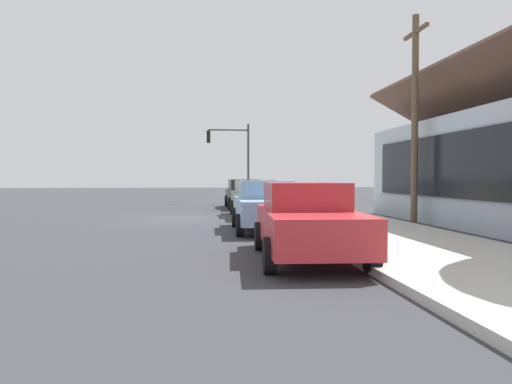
{
  "coord_description": "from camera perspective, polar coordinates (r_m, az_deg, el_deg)",
  "views": [
    {
      "loc": [
        19.61,
        0.61,
        1.7
      ],
      "look_at": [
        3.11,
        2.48,
        1.19
      ],
      "focal_mm": 33.08,
      "sensor_mm": 36.0,
      "label": 1
    }
  ],
  "objects": [
    {
      "name": "ground_plane",
      "position": [
        19.69,
        -8.24,
        -3.2
      ],
      "size": [
        120.0,
        120.0,
        0.0
      ],
      "primitive_type": "plane",
      "color": "#38383D"
    },
    {
      "name": "sidewalk_curb",
      "position": [
        20.3,
        7.78,
        -2.82
      ],
      "size": [
        60.0,
        4.2,
        0.16
      ],
      "primitive_type": "cube",
      "color": "beige",
      "rests_on": "ground"
    },
    {
      "name": "car_charcoal",
      "position": [
        26.15,
        -1.47,
        -0.17
      ],
      "size": [
        4.87,
        2.01,
        1.59
      ],
      "rotation": [
        0.0,
        0.0,
        0.01
      ],
      "color": "#2D3035",
      "rests_on": "ground"
    },
    {
      "name": "car_olive",
      "position": [
        20.43,
        -0.04,
        -0.71
      ],
      "size": [
        4.75,
        2.07,
        1.59
      ],
      "rotation": [
        0.0,
        0.0,
        0.01
      ],
      "color": "olive",
      "rests_on": "ground"
    },
    {
      "name": "car_skyblue",
      "position": [
        15.05,
        1.17,
        -1.6
      ],
      "size": [
        4.38,
        2.11,
        1.59
      ],
      "rotation": [
        0.0,
        0.0,
        -0.02
      ],
      "color": "#8CB7E0",
      "rests_on": "ground"
    },
    {
      "name": "car_cherry",
      "position": [
        9.86,
        6.22,
        -3.39
      ],
      "size": [
        4.53,
        2.23,
        1.59
      ],
      "rotation": [
        0.0,
        0.0,
        -0.06
      ],
      "color": "red",
      "rests_on": "ground"
    },
    {
      "name": "traffic_light_main",
      "position": [
        30.96,
        -2.9,
        5.09
      ],
      "size": [
        0.37,
        2.79,
        5.2
      ],
      "color": "#383833",
      "rests_on": "ground"
    },
    {
      "name": "utility_pole_wooden",
      "position": [
        18.05,
        18.66,
        8.77
      ],
      "size": [
        1.8,
        0.24,
        7.5
      ],
      "color": "brown",
      "rests_on": "ground"
    },
    {
      "name": "fire_hydrant_red",
      "position": [
        21.44,
        3.17,
        -1.45
      ],
      "size": [
        0.22,
        0.22,
        0.71
      ],
      "color": "red",
      "rests_on": "sidewalk_curb"
    }
  ]
}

